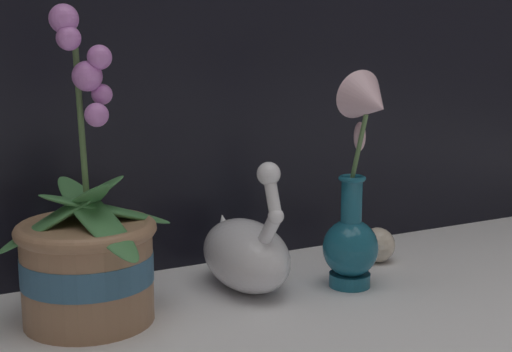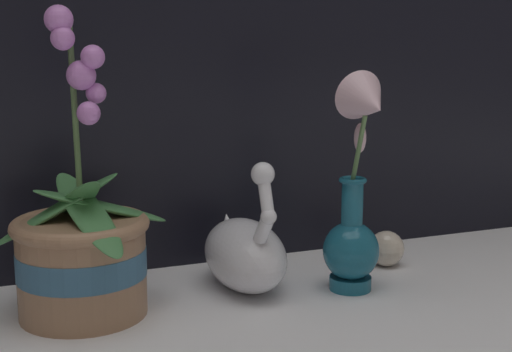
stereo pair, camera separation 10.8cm
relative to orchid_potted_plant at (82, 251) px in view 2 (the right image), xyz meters
The scene contains 5 objects.
ground_plane 0.27m from the orchid_potted_plant, 27.12° to the right, with size 2.80×2.80×0.00m, color white.
orchid_potted_plant is the anchor object (origin of this frame).
swan_figurine 0.25m from the orchid_potted_plant, ahead, with size 0.11×0.22×0.21m.
blue_vase 0.40m from the orchid_potted_plant, ahead, with size 0.09×0.12×0.33m.
glass_sphere 0.51m from the orchid_potted_plant, ahead, with size 0.06×0.06×0.06m.
Camera 2 is at (-0.35, -0.85, 0.37)m, focal length 50.00 mm.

